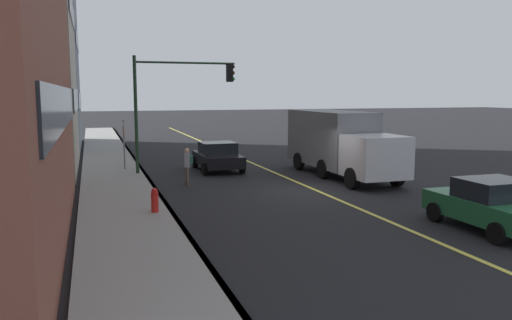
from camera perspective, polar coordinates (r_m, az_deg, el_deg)
name	(u,v)px	position (r m, az deg, el deg)	size (l,w,h in m)	color
ground	(313,189)	(21.22, 6.48, -3.30)	(200.00, 200.00, 0.00)	black
sidewalk_slab	(122,200)	(19.36, -14.88, -4.33)	(80.00, 2.98, 0.15)	gray
curb_edge	(160,197)	(19.48, -10.73, -4.13)	(80.00, 0.16, 0.15)	slate
lane_stripe_center	(313,189)	(21.22, 6.48, -3.28)	(80.00, 0.16, 0.01)	#D8CC4C
car_black	(218,156)	(26.19, -4.34, 0.40)	(3.94, 2.09, 1.47)	black
car_green	(492,205)	(16.32, 25.02, -4.57)	(3.86, 2.13, 1.50)	#1E6038
truck_gray	(339,142)	(24.68, 9.32, 2.02)	(8.25, 2.44, 3.10)	silver
pedestrian_with_backpack	(188,164)	(22.08, -7.71, -0.42)	(0.41, 0.40, 1.62)	brown
traffic_light_mast	(176,93)	(24.99, -9.03, 7.46)	(0.28, 4.97, 5.73)	#1E3823
street_sign_post	(124,141)	(26.41, -14.66, 2.04)	(0.60, 0.08, 2.63)	slate
fire_hydrant	(155,202)	(16.74, -11.33, -4.70)	(0.24, 0.24, 0.94)	red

